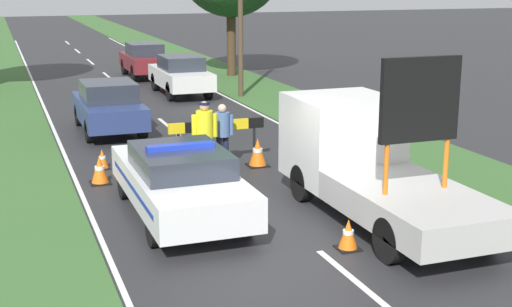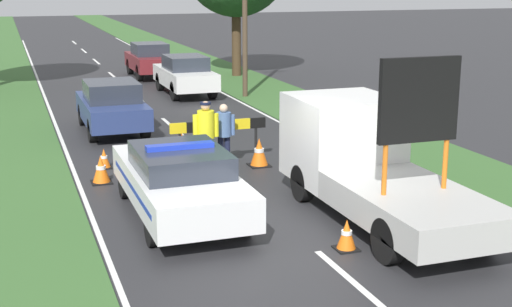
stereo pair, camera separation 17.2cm
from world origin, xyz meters
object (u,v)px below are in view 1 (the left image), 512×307
police_car (180,180)px  traffic_cone_near_truck (258,152)px  traffic_cone_centre_front (179,143)px  police_officer (205,131)px  pedestrian_civilian (222,131)px  queued_car_wagon_maroon (145,60)px  traffic_cone_near_police (102,159)px  queued_car_van_white (181,75)px  road_barrier (217,129)px  queued_car_hatch_blue (109,106)px  work_truck (366,159)px  traffic_cone_behind_barrier (100,170)px  traffic_cone_lane_edge (348,234)px

police_car → traffic_cone_near_truck: size_ratio=6.92×
traffic_cone_centre_front → police_officer: bearing=-85.3°
police_car → pedestrian_civilian: bearing=62.9°
police_officer → queued_car_wagon_maroon: size_ratio=0.43×
traffic_cone_near_police → queued_car_van_white: queued_car_van_white is taller
pedestrian_civilian → queued_car_wagon_maroon: (1.51, 17.07, -0.11)m
road_barrier → queued_car_hatch_blue: queued_car_hatch_blue is taller
work_truck → queued_car_van_white: (0.15, 15.64, -0.26)m
traffic_cone_behind_barrier → queued_car_hatch_blue: bearing=79.0°
police_officer → traffic_cone_centre_front: 2.10m
pedestrian_civilian → traffic_cone_behind_barrier: size_ratio=2.48×
queued_car_hatch_blue → traffic_cone_near_police: bearing=78.9°
police_car → traffic_cone_behind_barrier: 3.10m
police_officer → traffic_cone_behind_barrier: (-2.51, 0.01, -0.73)m
traffic_cone_centre_front → traffic_cone_lane_edge: bearing=-81.6°
traffic_cone_behind_barrier → traffic_cone_lane_edge: size_ratio=1.18×
work_truck → traffic_cone_centre_front: work_truck is taller
traffic_cone_near_police → queued_car_hatch_blue: queued_car_hatch_blue is taller
queued_car_van_white → queued_car_wagon_maroon: size_ratio=1.06×
traffic_cone_near_truck → traffic_cone_lane_edge: bearing=-94.6°
traffic_cone_behind_barrier → traffic_cone_near_truck: bearing=3.3°
traffic_cone_near_truck → queued_car_wagon_maroon: queued_car_wagon_maroon is taller
queued_car_van_white → police_car: bearing=75.7°
work_truck → traffic_cone_behind_barrier: bearing=-42.2°
traffic_cone_near_police → police_officer: bearing=-30.0°
road_barrier → queued_car_wagon_maroon: size_ratio=0.60×
pedestrian_civilian → traffic_cone_near_truck: 1.06m
police_officer → traffic_cone_lane_edge: police_officer is taller
police_officer → traffic_cone_lane_edge: (0.96, -5.61, -0.78)m
traffic_cone_near_police → queued_car_hatch_blue: bearing=78.9°
road_barrier → pedestrian_civilian: size_ratio=1.56×
road_barrier → queued_car_hatch_blue: bearing=117.0°
police_car → traffic_cone_centre_front: bearing=79.6°
traffic_cone_centre_front → queued_car_hatch_blue: (-1.26, 3.64, 0.44)m
road_barrier → traffic_cone_behind_barrier: (-3.05, -0.76, -0.60)m
traffic_cone_near_police → traffic_cone_lane_edge: (3.24, -6.93, 0.03)m
traffic_cone_centre_front → traffic_cone_behind_barrier: 3.06m
work_truck → traffic_cone_near_police: size_ratio=11.67×
traffic_cone_near_truck → queued_car_hatch_blue: size_ratio=0.17×
police_officer → police_car: bearing=50.4°
traffic_cone_near_truck → traffic_cone_lane_edge: size_ratio=1.30×
police_car → pedestrian_civilian: (1.90, 3.23, 0.21)m
traffic_cone_centre_front → pedestrian_civilian: bearing=-65.2°
police_car → traffic_cone_near_police: bearing=106.1°
police_car → work_truck: 3.73m
road_barrier → traffic_cone_near_truck: bearing=-25.5°
police_car → traffic_cone_lane_edge: 3.64m
road_barrier → queued_car_van_white: queued_car_van_white is taller
work_truck → road_barrier: 4.91m
road_barrier → pedestrian_civilian: pedestrian_civilian is taller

